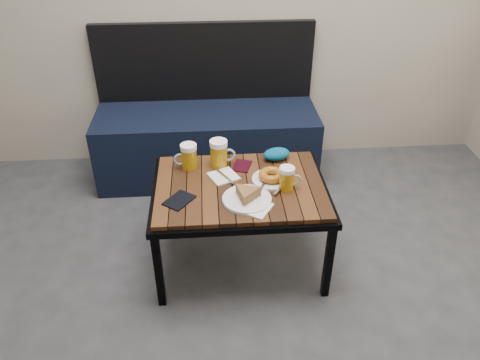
{
  "coord_description": "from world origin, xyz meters",
  "views": [
    {
      "loc": [
        0.08,
        -0.96,
        1.72
      ],
      "look_at": [
        0.21,
        0.88,
        0.5
      ],
      "focal_mm": 35.0,
      "sensor_mm": 36.0,
      "label": 1
    }
  ],
  "objects": [
    {
      "name": "passport_burgundy",
      "position": [
        0.23,
        1.05,
        0.47
      ],
      "size": [
        0.11,
        0.13,
        0.01
      ],
      "primitive_type": "cube",
      "rotation": [
        0.0,
        0.0,
        -0.3
      ],
      "color": "black",
      "rests_on": "cafe_table"
    },
    {
      "name": "passport_navy",
      "position": [
        -0.07,
        0.77,
        0.48
      ],
      "size": [
        0.16,
        0.17,
        0.01
      ],
      "primitive_type": "cube",
      "rotation": [
        0.0,
        0.0,
        -0.65
      ],
      "color": "black",
      "rests_on": "cafe_table"
    },
    {
      "name": "knit_pouch",
      "position": [
        0.42,
        1.11,
        0.5
      ],
      "size": [
        0.16,
        0.12,
        0.06
      ],
      "primitive_type": "ellipsoid",
      "rotation": [
        0.0,
        0.0,
        0.23
      ],
      "color": "navy",
      "rests_on": "cafe_table"
    },
    {
      "name": "beer_mug_right",
      "position": [
        0.43,
        0.83,
        0.53
      ],
      "size": [
        0.11,
        0.07,
        0.12
      ],
      "rotation": [
        0.0,
        0.0,
        -0.01
      ],
      "color": "#A7750D",
      "rests_on": "cafe_table"
    },
    {
      "name": "beer_mug_centre",
      "position": [
        0.12,
        1.06,
        0.54
      ],
      "size": [
        0.13,
        0.09,
        0.14
      ],
      "rotation": [
        0.0,
        0.0,
        0.06
      ],
      "color": "#A7750D",
      "rests_on": "cafe_table"
    },
    {
      "name": "plate_bagel",
      "position": [
        0.37,
        0.91,
        0.49
      ],
      "size": [
        0.21,
        0.23,
        0.05
      ],
      "color": "white",
      "rests_on": "cafe_table"
    },
    {
      "name": "bench",
      "position": [
        0.06,
        1.76,
        0.27
      ],
      "size": [
        1.4,
        0.5,
        0.95
      ],
      "color": "black",
      "rests_on": "ground"
    },
    {
      "name": "cafe_table",
      "position": [
        0.21,
        0.88,
        0.43
      ],
      "size": [
        0.84,
        0.62,
        0.47
      ],
      "color": "black",
      "rests_on": "ground"
    },
    {
      "name": "plate_pie",
      "position": [
        0.23,
        0.75,
        0.5
      ],
      "size": [
        0.22,
        0.22,
        0.06
      ],
      "color": "white",
      "rests_on": "cafe_table"
    },
    {
      "name": "napkin_left",
      "position": [
        0.14,
        0.96,
        0.48
      ],
      "size": [
        0.17,
        0.17,
        0.01
      ],
      "rotation": [
        0.0,
        0.0,
        0.44
      ],
      "color": "white",
      "rests_on": "cafe_table"
    },
    {
      "name": "napkin_right",
      "position": [
        0.26,
        0.69,
        0.48
      ],
      "size": [
        0.19,
        0.19,
        0.01
      ],
      "rotation": [
        0.0,
        0.0,
        -0.56
      ],
      "color": "white",
      "rests_on": "cafe_table"
    },
    {
      "name": "beer_mug_left",
      "position": [
        -0.03,
        1.06,
        0.54
      ],
      "size": [
        0.12,
        0.09,
        0.13
      ],
      "rotation": [
        0.0,
        0.0,
        3.27
      ],
      "color": "#A7750D",
      "rests_on": "cafe_table"
    }
  ]
}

